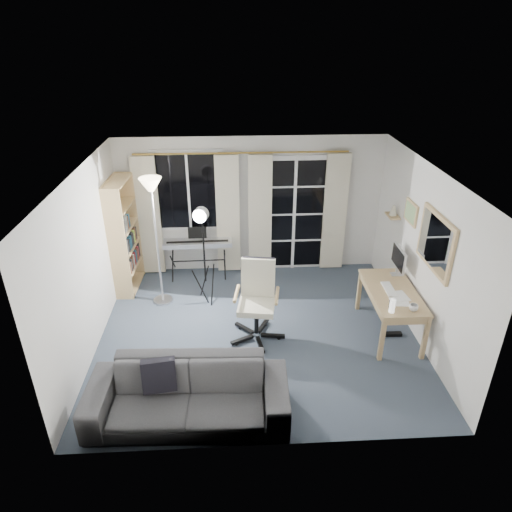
{
  "coord_description": "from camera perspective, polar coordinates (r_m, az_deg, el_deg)",
  "views": [
    {
      "loc": [
        -0.33,
        -5.4,
        4.0
      ],
      "look_at": [
        -0.01,
        0.35,
        1.07
      ],
      "focal_mm": 32.0,
      "sensor_mm": 36.0,
      "label": 1
    }
  ],
  "objects": [
    {
      "name": "keyboard_piano",
      "position": [
        7.88,
        -7.3,
        1.53
      ],
      "size": [
        1.18,
        0.59,
        0.85
      ],
      "rotation": [
        0.0,
        0.0,
        0.03
      ],
      "color": "black",
      "rests_on": "floor"
    },
    {
      "name": "desk",
      "position": [
        6.68,
        16.65,
        -4.81
      ],
      "size": [
        0.66,
        1.3,
        0.69
      ],
      "rotation": [
        0.0,
        0.0,
        -0.01
      ],
      "color": "tan",
      "rests_on": "floor"
    },
    {
      "name": "floor",
      "position": [
        6.74,
        0.22,
        -9.55
      ],
      "size": [
        4.5,
        4.0,
        0.02
      ],
      "primitive_type": "cube",
      "color": "#343E4C",
      "rests_on": "ground"
    },
    {
      "name": "wall_mirror",
      "position": [
        6.17,
        21.54,
        1.58
      ],
      "size": [
        0.04,
        0.94,
        0.74
      ],
      "color": "tan",
      "rests_on": "floor"
    },
    {
      "name": "torchiere_lamp",
      "position": [
        6.85,
        -12.79,
        6.29
      ],
      "size": [
        0.42,
        0.42,
        2.06
      ],
      "rotation": [
        0.0,
        0.0,
        -0.34
      ],
      "color": "#B2B2B7",
      "rests_on": "floor"
    },
    {
      "name": "curtains",
      "position": [
        7.84,
        -1.6,
        5.23
      ],
      "size": [
        3.6,
        0.07,
        2.13
      ],
      "color": "gold",
      "rests_on": "floor"
    },
    {
      "name": "window",
      "position": [
        7.82,
        -8.42,
        8.05
      ],
      "size": [
        1.2,
        0.08,
        1.4
      ],
      "color": "white",
      "rests_on": "floor"
    },
    {
      "name": "office_chair",
      "position": [
        6.36,
        0.18,
        -4.61
      ],
      "size": [
        0.78,
        0.78,
        1.14
      ],
      "rotation": [
        0.0,
        0.0,
        -0.15
      ],
      "color": "black",
      "rests_on": "floor"
    },
    {
      "name": "french_door",
      "position": [
        8.03,
        4.75,
        5.13
      ],
      "size": [
        1.32,
        0.09,
        2.11
      ],
      "color": "white",
      "rests_on": "floor"
    },
    {
      "name": "sofa",
      "position": [
        5.28,
        -8.64,
        -15.88
      ],
      "size": [
        2.26,
        0.74,
        0.87
      ],
      "rotation": [
        0.0,
        0.0,
        -0.04
      ],
      "color": "#302F32",
      "rests_on": "floor"
    },
    {
      "name": "monitor",
      "position": [
        6.95,
        17.4,
        -0.34
      ],
      "size": [
        0.17,
        0.5,
        0.43
      ],
      "rotation": [
        0.0,
        0.0,
        -0.01
      ],
      "color": "silver",
      "rests_on": "desk"
    },
    {
      "name": "studio_light",
      "position": [
        6.8,
        -6.82,
        3.71
      ],
      "size": [
        0.35,
        0.36,
        1.66
      ],
      "rotation": [
        0.0,
        0.0,
        -0.25
      ],
      "color": "black",
      "rests_on": "floor"
    },
    {
      "name": "wall_shelf",
      "position": [
        7.39,
        16.77,
        5.26
      ],
      "size": [
        0.16,
        0.3,
        0.18
      ],
      "color": "tan",
      "rests_on": "floor"
    },
    {
      "name": "mug",
      "position": [
        6.25,
        19.11,
        -6.04
      ],
      "size": [
        0.11,
        0.09,
        0.11
      ],
      "primitive_type": "imported",
      "rotation": [
        0.0,
        0.0,
        -0.01
      ],
      "color": "silver",
      "rests_on": "desk"
    },
    {
      "name": "framed_print",
      "position": [
        6.91,
        18.81,
        5.17
      ],
      "size": [
        0.03,
        0.42,
        0.32
      ],
      "color": "tan",
      "rests_on": "floor"
    },
    {
      "name": "bookshelf",
      "position": [
        7.72,
        -16.39,
        2.06
      ],
      "size": [
        0.34,
        0.89,
        1.88
      ],
      "rotation": [
        0.0,
        0.0,
        -0.05
      ],
      "color": "tan",
      "rests_on": "floor"
    },
    {
      "name": "desk_clutter",
      "position": [
        6.52,
        16.67,
        -6.32
      ],
      "size": [
        0.41,
        0.78,
        0.88
      ],
      "rotation": [
        0.0,
        0.0,
        -0.01
      ],
      "color": "white",
      "rests_on": "desk"
    }
  ]
}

